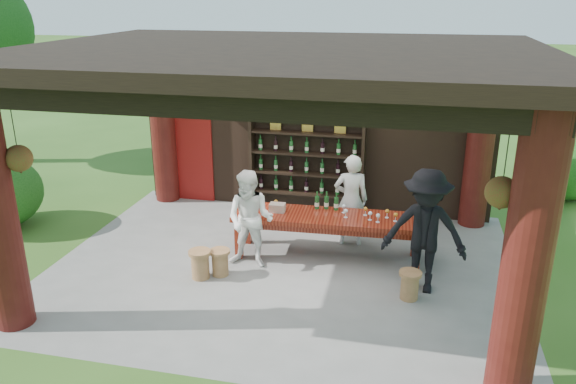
% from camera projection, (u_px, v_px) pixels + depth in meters
% --- Properties ---
extents(ground, '(90.00, 90.00, 0.00)m').
position_uv_depth(ground, '(283.00, 266.00, 9.17)').
color(ground, '#2D5119').
rests_on(ground, ground).
extents(pavilion, '(7.50, 6.00, 3.60)m').
position_uv_depth(pavilion, '(288.00, 133.00, 8.85)').
color(pavilion, slate).
rests_on(pavilion, ground).
extents(wine_shelf, '(2.28, 0.35, 2.01)m').
position_uv_depth(wine_shelf, '(307.00, 164.00, 11.10)').
color(wine_shelf, black).
rests_on(wine_shelf, ground).
extents(tasting_table, '(3.17, 0.94, 0.75)m').
position_uv_depth(tasting_table, '(328.00, 222.00, 9.30)').
color(tasting_table, '#56150C').
rests_on(tasting_table, ground).
extents(stool_near_left, '(0.33, 0.33, 0.43)m').
position_uv_depth(stool_near_left, '(220.00, 262.00, 8.82)').
color(stool_near_left, brown).
rests_on(stool_near_left, ground).
extents(stool_near_right, '(0.33, 0.33, 0.43)m').
position_uv_depth(stool_near_right, '(410.00, 284.00, 8.13)').
color(stool_near_right, brown).
rests_on(stool_near_right, ground).
extents(stool_far_left, '(0.35, 0.35, 0.46)m').
position_uv_depth(stool_far_left, '(200.00, 264.00, 8.72)').
color(stool_far_left, brown).
rests_on(stool_far_left, ground).
extents(host, '(0.66, 0.50, 1.64)m').
position_uv_depth(host, '(351.00, 200.00, 9.74)').
color(host, silver).
rests_on(host, ground).
extents(guest_woman, '(0.82, 0.66, 1.61)m').
position_uv_depth(guest_woman, '(250.00, 220.00, 8.95)').
color(guest_woman, white).
rests_on(guest_woman, ground).
extents(guest_man, '(1.28, 0.80, 1.89)m').
position_uv_depth(guest_man, '(425.00, 232.00, 8.15)').
color(guest_man, black).
rests_on(guest_man, ground).
extents(table_bottles, '(0.41, 0.11, 0.31)m').
position_uv_depth(table_bottles, '(327.00, 200.00, 9.48)').
color(table_bottles, '#194C1E').
rests_on(table_bottles, tasting_table).
extents(table_glasses, '(2.08, 0.36, 0.15)m').
position_uv_depth(table_glasses, '(357.00, 212.00, 9.18)').
color(table_glasses, silver).
rests_on(table_glasses, tasting_table).
extents(napkin_basket, '(0.27, 0.19, 0.14)m').
position_uv_depth(napkin_basket, '(277.00, 208.00, 9.40)').
color(napkin_basket, '#BF6672').
rests_on(napkin_basket, tasting_table).
extents(shrubs, '(13.71, 8.81, 1.36)m').
position_uv_depth(shrubs, '(382.00, 223.00, 9.45)').
color(shrubs, '#194C14').
rests_on(shrubs, ground).
extents(trees, '(22.43, 9.17, 4.80)m').
position_uv_depth(trees, '(539.00, 48.00, 9.09)').
color(trees, '#3F2819').
rests_on(trees, ground).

